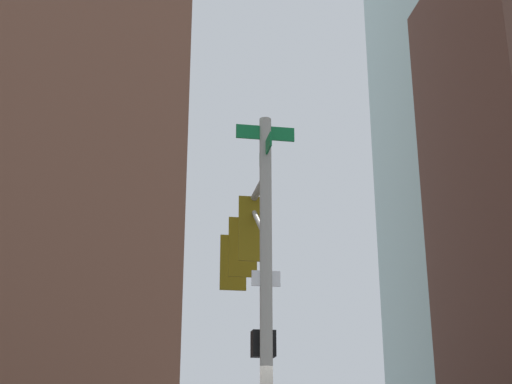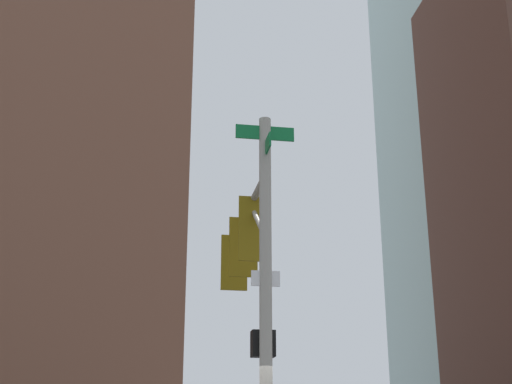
# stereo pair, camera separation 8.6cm
# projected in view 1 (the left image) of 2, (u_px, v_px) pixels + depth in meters

# --- Properties ---
(signal_pole_assembly) EXTENTS (0.98, 5.07, 6.52)m
(signal_pole_assembly) POSITION_uv_depth(u_px,v_px,m) (249.00, 264.00, 12.98)
(signal_pole_assembly) COLOR #9E998C
(signal_pole_assembly) RESTS_ON ground_plane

